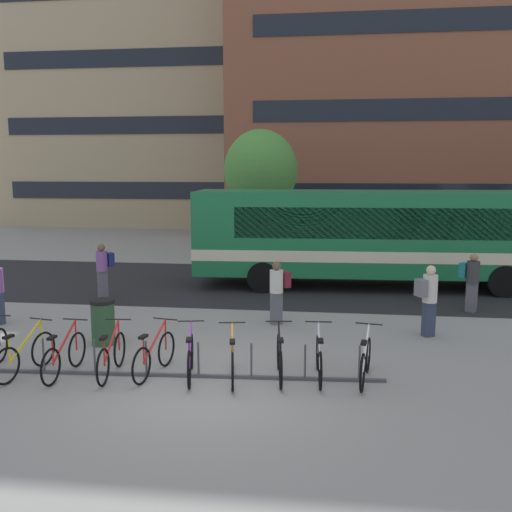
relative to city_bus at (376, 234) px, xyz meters
name	(u,v)px	position (x,y,z in m)	size (l,w,h in m)	color
ground	(207,388)	(-3.70, -9.24, -1.78)	(200.00, 200.00, 0.00)	gray
bus_lane_asphalt	(265,284)	(-3.70, 0.00, -1.77)	(80.00, 7.20, 0.01)	#232326
city_bus	(376,234)	(0.00, 0.00, 0.00)	(12.12, 3.11, 3.20)	#196B3D
bike_rack	(172,372)	(-4.47, -8.80, -1.69)	(8.07, 0.55, 0.70)	#47474C
parked_bicycle_yellow_1	(26,356)	(-7.30, -9.05, -1.39)	(0.53, 1.70, 0.99)	black
parked_bicycle_red_2	(64,356)	(-6.54, -9.00, -1.39)	(0.52, 1.72, 0.99)	black
parked_bicycle_red_3	(112,356)	(-5.64, -8.89, -1.39)	(0.52, 1.72, 0.99)	black
parked_bicycle_red_4	(154,356)	(-4.84, -8.74, -1.39)	(0.52, 1.71, 0.99)	black
parked_bicycle_purple_5	(190,359)	(-4.11, -8.81, -1.39)	(0.55, 1.70, 0.99)	black
parked_bicycle_orange_6	(232,360)	(-3.30, -8.82, -1.39)	(0.52, 1.71, 0.99)	black
parked_bicycle_black_7	(280,359)	(-2.43, -8.62, -1.39)	(0.52, 1.72, 0.99)	black
parked_bicycle_silver_8	(319,360)	(-1.69, -8.56, -1.39)	(0.52, 1.72, 0.99)	black
parked_bicycle_white_9	(365,362)	(-0.83, -8.57, -1.39)	(0.52, 1.71, 0.99)	black
commuter_navy_pack_0	(103,268)	(-8.25, -2.91, -0.79)	(0.59, 0.58, 1.71)	#565660
commuter_grey_pack_1	(428,296)	(0.80, -5.50, -0.80)	(0.60, 0.51, 1.70)	#2D3851
commuter_maroon_pack_2	(278,288)	(-2.81, -4.89, -0.84)	(0.60, 0.55, 1.62)	#565660
commuter_teal_pack_3	(471,278)	(2.37, -2.97, -0.83)	(0.60, 0.55, 1.64)	#565660
trash_bin	(103,322)	(-6.57, -7.05, -1.26)	(0.55, 0.55, 1.03)	#284C2D
street_tree_1	(261,171)	(-4.65, 6.68, 2.03)	(3.32, 3.32, 5.67)	brown
building_left_wing	(161,109)	(-14.21, 23.40, 6.52)	(19.10, 13.54, 16.58)	tan
building_right_wing	(457,90)	(6.01, 17.60, 6.84)	(26.46, 12.32, 17.23)	brown
building_centre_block	(288,146)	(-5.29, 32.87, 4.11)	(18.66, 13.40, 11.78)	tan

